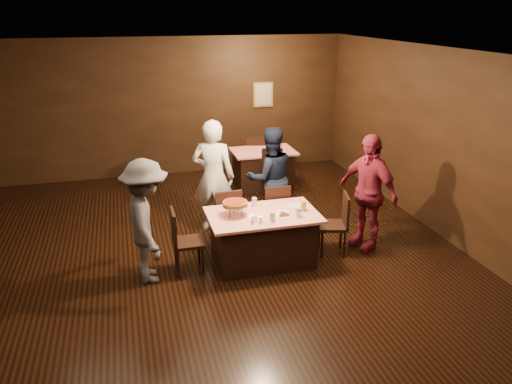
# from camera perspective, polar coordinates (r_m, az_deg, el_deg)

# --- Properties ---
(room) EXTENTS (10.00, 10.04, 3.02)m
(room) POSITION_cam_1_polar(r_m,az_deg,el_deg) (6.24, -6.16, 6.95)
(room) COLOR black
(room) RESTS_ON ground
(main_table) EXTENTS (1.60, 1.00, 0.77)m
(main_table) POSITION_cam_1_polar(r_m,az_deg,el_deg) (7.37, 0.79, -5.25)
(main_table) COLOR red
(main_table) RESTS_ON ground
(back_table) EXTENTS (1.30, 0.90, 0.77)m
(back_table) POSITION_cam_1_polar(r_m,az_deg,el_deg) (10.52, 0.82, 2.76)
(back_table) COLOR red
(back_table) RESTS_ON ground
(chair_far_left) EXTENTS (0.45, 0.45, 0.95)m
(chair_far_left) POSITION_cam_1_polar(r_m,az_deg,el_deg) (7.91, -3.48, -2.71)
(chair_far_left) COLOR black
(chair_far_left) RESTS_ON ground
(chair_far_right) EXTENTS (0.42, 0.42, 0.95)m
(chair_far_right) POSITION_cam_1_polar(r_m,az_deg,el_deg) (8.10, 2.07, -2.13)
(chair_far_right) COLOR black
(chair_far_right) RESTS_ON ground
(chair_end_left) EXTENTS (0.42, 0.42, 0.95)m
(chair_end_left) POSITION_cam_1_polar(r_m,az_deg,el_deg) (7.14, -7.77, -5.55)
(chair_end_left) COLOR black
(chair_end_left) RESTS_ON ground
(chair_end_right) EXTENTS (0.51, 0.51, 0.95)m
(chair_end_right) POSITION_cam_1_polar(r_m,az_deg,el_deg) (7.68, 8.73, -3.66)
(chair_end_right) COLOR black
(chair_end_right) RESTS_ON ground
(chair_back_near) EXTENTS (0.50, 0.50, 0.95)m
(chair_back_near) POSITION_cam_1_polar(r_m,az_deg,el_deg) (9.86, 1.94, 2.06)
(chair_back_near) COLOR black
(chair_back_near) RESTS_ON ground
(chair_back_far) EXTENTS (0.50, 0.50, 0.95)m
(chair_back_far) POSITION_cam_1_polar(r_m,az_deg,el_deg) (11.05, -0.03, 4.11)
(chair_back_far) COLOR black
(chair_back_far) RESTS_ON ground
(diner_white_jacket) EXTENTS (0.82, 0.70, 1.92)m
(diner_white_jacket) POSITION_cam_1_polar(r_m,az_deg,el_deg) (8.19, -4.89, 1.70)
(diner_white_jacket) COLOR silver
(diner_white_jacket) RESTS_ON ground
(diner_navy_hoodie) EXTENTS (0.87, 0.69, 1.74)m
(diner_navy_hoodie) POSITION_cam_1_polar(r_m,az_deg,el_deg) (8.41, 1.64, 1.63)
(diner_navy_hoodie) COLOR black
(diner_navy_hoodie) RESTS_ON ground
(diner_grey_knit) EXTENTS (0.72, 1.16, 1.73)m
(diner_grey_knit) POSITION_cam_1_polar(r_m,az_deg,el_deg) (6.88, -12.38, -3.32)
(diner_grey_knit) COLOR #4F4E52
(diner_grey_knit) RESTS_ON ground
(diner_red_shirt) EXTENTS (0.83, 1.16, 1.82)m
(diner_red_shirt) POSITION_cam_1_polar(r_m,az_deg,el_deg) (7.84, 12.64, 0.02)
(diner_red_shirt) COLOR maroon
(diner_red_shirt) RESTS_ON ground
(pizza_stand) EXTENTS (0.38, 0.38, 0.22)m
(pizza_stand) POSITION_cam_1_polar(r_m,az_deg,el_deg) (7.10, -2.41, -1.32)
(pizza_stand) COLOR black
(pizza_stand) RESTS_ON main_table
(plate_with_slice) EXTENTS (0.25, 0.25, 0.06)m
(plate_with_slice) POSITION_cam_1_polar(r_m,az_deg,el_deg) (7.12, 3.14, -2.65)
(plate_with_slice) COLOR white
(plate_with_slice) RESTS_ON main_table
(plate_empty) EXTENTS (0.25, 0.25, 0.01)m
(plate_empty) POSITION_cam_1_polar(r_m,az_deg,el_deg) (7.50, 4.54, -1.58)
(plate_empty) COLOR white
(plate_empty) RESTS_ON main_table
(glass_front_left) EXTENTS (0.08, 0.08, 0.14)m
(glass_front_left) POSITION_cam_1_polar(r_m,az_deg,el_deg) (6.94, 1.88, -2.86)
(glass_front_left) COLOR silver
(glass_front_left) RESTS_ON main_table
(glass_front_right) EXTENTS (0.08, 0.08, 0.14)m
(glass_front_right) POSITION_cam_1_polar(r_m,az_deg,el_deg) (7.10, 4.86, -2.36)
(glass_front_right) COLOR silver
(glass_front_right) RESTS_ON main_table
(glass_amber) EXTENTS (0.08, 0.08, 0.14)m
(glass_amber) POSITION_cam_1_polar(r_m,az_deg,el_deg) (7.32, 5.44, -1.65)
(glass_amber) COLOR #BF7F26
(glass_amber) RESTS_ON main_table
(glass_back) EXTENTS (0.08, 0.08, 0.14)m
(glass_back) POSITION_cam_1_polar(r_m,az_deg,el_deg) (7.44, -0.19, -1.17)
(glass_back) COLOR silver
(glass_back) RESTS_ON main_table
(condiments) EXTENTS (0.17, 0.10, 0.09)m
(condiments) POSITION_cam_1_polar(r_m,az_deg,el_deg) (6.90, 0.01, -3.16)
(condiments) COLOR silver
(condiments) RESTS_ON main_table
(napkin_center) EXTENTS (0.19, 0.19, 0.01)m
(napkin_center) POSITION_cam_1_polar(r_m,az_deg,el_deg) (7.30, 3.07, -2.23)
(napkin_center) COLOR white
(napkin_center) RESTS_ON main_table
(napkin_left) EXTENTS (0.21, 0.21, 0.01)m
(napkin_left) POSITION_cam_1_polar(r_m,az_deg,el_deg) (7.13, -0.25, -2.75)
(napkin_left) COLOR white
(napkin_left) RESTS_ON main_table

